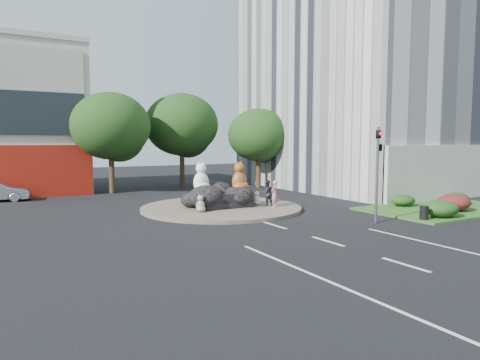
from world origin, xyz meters
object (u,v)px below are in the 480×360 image
object	(u,v)px
pedestrian_pink	(274,194)
pedestrian_dark	(267,193)
cat_white	(201,177)
cat_tabby	(239,176)
litter_bin	(424,213)
kitten_calico	(201,203)
kitten_white	(257,198)

from	to	relation	value
pedestrian_pink	pedestrian_dark	size ratio (longest dim) A/B	1.00
cat_white	cat_tabby	world-z (taller)	cat_tabby
cat_tabby	pedestrian_pink	bearing A→B (deg)	-58.92
pedestrian_pink	litter_bin	xyz separation A→B (m)	(4.73, -7.18, -0.54)
kitten_calico	pedestrian_dark	distance (m)	4.59
kitten_calico	pedestrian_pink	world-z (taller)	pedestrian_pink
pedestrian_pink	cat_white	bearing A→B (deg)	-60.55
pedestrian_pink	kitten_white	bearing A→B (deg)	-103.12
cat_white	pedestrian_dark	distance (m)	4.25
kitten_white	litter_bin	xyz separation A→B (m)	(5.17, -8.54, -0.16)
cat_white	cat_tabby	distance (m)	2.41
kitten_calico	kitten_white	distance (m)	4.45
pedestrian_pink	litter_bin	bearing A→B (deg)	92.37
cat_white	litter_bin	distance (m)	12.92
kitten_calico	kitten_white	world-z (taller)	kitten_calico
pedestrian_pink	litter_bin	world-z (taller)	pedestrian_pink
pedestrian_pink	litter_bin	distance (m)	8.62
cat_white	kitten_white	distance (m)	3.90
cat_white	pedestrian_pink	size ratio (longest dim) A/B	1.17
kitten_calico	cat_white	bearing A→B (deg)	90.61
cat_tabby	pedestrian_pink	world-z (taller)	cat_tabby
kitten_calico	cat_tabby	bearing A→B (deg)	43.10
cat_tabby	pedestrian_pink	size ratio (longest dim) A/B	1.18
kitten_white	pedestrian_pink	xyz separation A→B (m)	(0.44, -1.36, 0.38)
cat_tabby	litter_bin	world-z (taller)	cat_tabby
litter_bin	pedestrian_dark	bearing A→B (deg)	122.81
kitten_calico	pedestrian_dark	bearing A→B (deg)	26.47
kitten_calico	pedestrian_pink	distance (m)	4.84
pedestrian_dark	cat_white	bearing A→B (deg)	-21.25
kitten_white	pedestrian_dark	distance (m)	0.96
kitten_calico	pedestrian_dark	xyz separation A→B (m)	(4.58, 0.02, 0.31)
kitten_white	pedestrian_dark	world-z (taller)	pedestrian_dark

